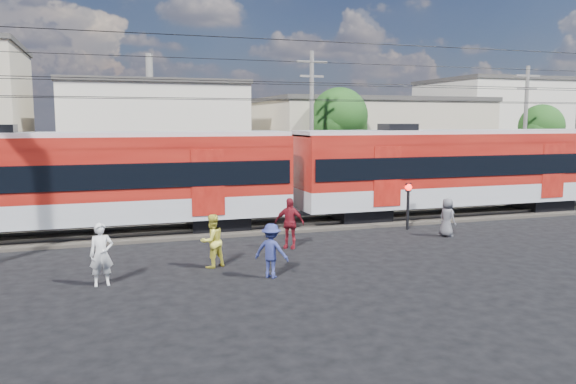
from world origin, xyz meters
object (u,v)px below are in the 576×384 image
at_px(commuter_train, 93,177).
at_px(pedestrian_c, 271,251).
at_px(crossing_signal, 408,197).
at_px(pedestrian_a, 101,254).

distance_m(commuter_train, pedestrian_c, 9.31).
distance_m(commuter_train, crossing_signal, 12.89).
bearing_deg(crossing_signal, commuter_train, 169.18).
relative_size(commuter_train, pedestrian_a, 28.17).
bearing_deg(pedestrian_a, pedestrian_c, -13.94).
height_order(commuter_train, crossing_signal, commuter_train).
relative_size(commuter_train, pedestrian_c, 31.12).
xyz_separation_m(commuter_train, pedestrian_a, (0.27, -6.96, -1.51)).
bearing_deg(pedestrian_c, pedestrian_a, 29.83).
bearing_deg(commuter_train, pedestrian_a, -87.77).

